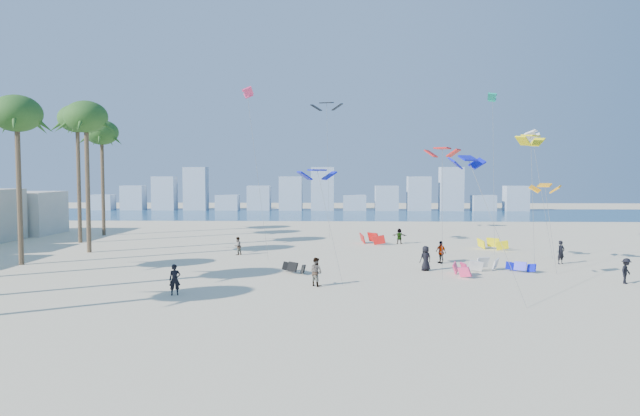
{
  "coord_description": "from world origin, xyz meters",
  "views": [
    {
      "loc": [
        4.37,
        -26.92,
        7.12
      ],
      "look_at": [
        3.0,
        16.0,
        4.5
      ],
      "focal_mm": 31.55,
      "sensor_mm": 36.0,
      "label": 1
    }
  ],
  "objects": [
    {
      "name": "distant_skyline",
      "position": [
        -1.19,
        82.0,
        3.09
      ],
      "size": [
        85.0,
        3.0,
        8.4
      ],
      "color": "#9EADBF",
      "rests_on": "ground"
    },
    {
      "name": "flying_kites",
      "position": [
        11.02,
        22.63,
        11.34
      ],
      "size": [
        27.08,
        36.03,
        15.86
      ],
      "color": "#0B13CB",
      "rests_on": "ground"
    },
    {
      "name": "palm_row",
      "position": [
        -21.05,
        16.17,
        11.36
      ],
      "size": [
        8.35,
        44.8,
        14.18
      ],
      "color": "brown",
      "rests_on": "ground"
    },
    {
      "name": "kitesurfers_far",
      "position": [
        12.7,
        18.48,
        0.85
      ],
      "size": [
        28.53,
        21.41,
        1.86
      ],
      "color": "black",
      "rests_on": "ground"
    },
    {
      "name": "kitesurfer_near",
      "position": [
        -5.2,
        5.44,
        0.91
      ],
      "size": [
        0.77,
        0.62,
        1.82
      ],
      "primitive_type": "imported",
      "rotation": [
        0.0,
        0.0,
        0.33
      ],
      "color": "black",
      "rests_on": "ground"
    },
    {
      "name": "ocean",
      "position": [
        0.0,
        72.0,
        0.01
      ],
      "size": [
        220.0,
        220.0,
        0.0
      ],
      "primitive_type": "plane",
      "color": "navy",
      "rests_on": "ground"
    },
    {
      "name": "ground",
      "position": [
        0.0,
        0.0,
        0.0
      ],
      "size": [
        220.0,
        220.0,
        0.0
      ],
      "primitive_type": "plane",
      "color": "beige",
      "rests_on": "ground"
    },
    {
      "name": "grounded_kites",
      "position": [
        12.55,
        20.95,
        0.45
      ],
      "size": [
        20.7,
        20.73,
        1.03
      ],
      "color": "black",
      "rests_on": "ground"
    },
    {
      "name": "kitesurfer_mid",
      "position": [
        2.98,
        8.38,
        0.91
      ],
      "size": [
        1.12,
        1.1,
        1.82
      ],
      "primitive_type": "imported",
      "rotation": [
        0.0,
        0.0,
        2.42
      ],
      "color": "gray",
      "rests_on": "ground"
    }
  ]
}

